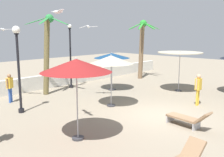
{
  "coord_description": "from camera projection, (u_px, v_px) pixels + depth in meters",
  "views": [
    {
      "loc": [
        -10.14,
        -6.32,
        3.89
      ],
      "look_at": [
        0.0,
        3.26,
        1.4
      ],
      "focal_mm": 41.15,
      "sensor_mm": 36.0,
      "label": 1
    }
  ],
  "objects": [
    {
      "name": "patio_umbrella_2",
      "position": [
        76.0,
        66.0,
        9.04
      ],
      "size": [
        2.54,
        2.54,
        3.04
      ],
      "color": "#333338",
      "rests_on": "ground_plane"
    },
    {
      "name": "seagull_2",
      "position": [
        89.0,
        27.0,
        14.17
      ],
      "size": [
        0.77,
        0.86,
        0.17
      ],
      "color": "white"
    },
    {
      "name": "palm_tree_0",
      "position": [
        142.0,
        42.0,
        21.81
      ],
      "size": [
        2.75,
        2.81,
        4.96
      ],
      "color": "brown",
      "rests_on": "ground_plane"
    },
    {
      "name": "boundary_wall",
      "position": [
        51.0,
        81.0,
        18.41
      ],
      "size": [
        25.2,
        0.3,
        0.97
      ],
      "primitive_type": "cube",
      "color": "silver",
      "rests_on": "ground_plane"
    },
    {
      "name": "ground_plane",
      "position": [
        162.0,
        116.0,
        12.21
      ],
      "size": [
        56.0,
        56.0,
        0.0
      ],
      "primitive_type": "plane",
      "color": "gray"
    },
    {
      "name": "patio_umbrella_4",
      "position": [
        112.0,
        56.0,
        17.3
      ],
      "size": [
        2.43,
        2.43,
        2.6
      ],
      "color": "#333338",
      "rests_on": "ground_plane"
    },
    {
      "name": "lamp_post_2",
      "position": [
        70.0,
        55.0,
        18.01
      ],
      "size": [
        0.29,
        0.29,
        4.48
      ],
      "color": "black",
      "rests_on": "ground_plane"
    },
    {
      "name": "lounge_chair_1",
      "position": [
        188.0,
        118.0,
        10.67
      ],
      "size": [
        0.76,
        1.94,
        0.84
      ],
      "color": "#B7B7BC",
      "rests_on": "ground_plane"
    },
    {
      "name": "patio_umbrella_3",
      "position": [
        180.0,
        54.0,
        16.88
      ],
      "size": [
        2.93,
        2.93,
        2.74
      ],
      "color": "#333338",
      "rests_on": "ground_plane"
    },
    {
      "name": "lamp_post_0",
      "position": [
        18.0,
        60.0,
        12.24
      ],
      "size": [
        0.37,
        0.37,
        4.21
      ],
      "color": "black",
      "rests_on": "ground_plane"
    },
    {
      "name": "palm_tree_1",
      "position": [
        47.0,
        45.0,
        16.1
      ],
      "size": [
        2.89,
        3.01,
        5.04
      ],
      "color": "brown",
      "rests_on": "ground_plane"
    },
    {
      "name": "guest_0",
      "position": [
        198.0,
        86.0,
        13.76
      ],
      "size": [
        0.56,
        0.25,
        1.72
      ],
      "color": "gold",
      "rests_on": "ground_plane"
    },
    {
      "name": "guest_2",
      "position": [
        10.0,
        85.0,
        14.36
      ],
      "size": [
        0.48,
        0.4,
        1.64
      ],
      "color": "#3359B2",
      "rests_on": "ground_plane"
    },
    {
      "name": "patio_umbrella_1",
      "position": [
        111.0,
        60.0,
        13.38
      ],
      "size": [
        2.32,
        2.32,
        2.77
      ],
      "color": "#333338",
      "rests_on": "ground_plane"
    },
    {
      "name": "seagull_0",
      "position": [
        58.0,
        12.0,
        9.7
      ],
      "size": [
        0.43,
        1.06,
        0.14
      ],
      "color": "white"
    },
    {
      "name": "seagull_1",
      "position": [
        3.0,
        29.0,
        14.18
      ],
      "size": [
        0.89,
        1.16,
        0.14
      ],
      "color": "white"
    }
  ]
}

